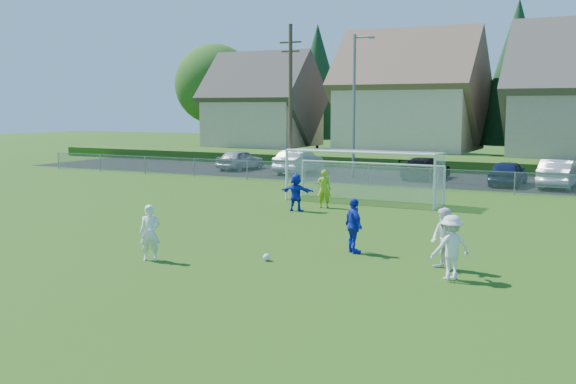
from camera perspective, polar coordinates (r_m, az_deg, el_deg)
name	(u,v)px	position (r m, az deg, el deg)	size (l,w,h in m)	color
ground	(153,277)	(18.56, -11.38, -7.11)	(160.00, 160.00, 0.00)	#193D0C
asphalt_lot	(429,179)	(43.28, 11.81, 1.10)	(60.00, 60.00, 0.00)	black
grass_embankment	(456,164)	(50.48, 14.07, 2.35)	(70.00, 6.00, 0.80)	#1E420F
soccer_ball	(267,257)	(20.08, -1.82, -5.54)	(0.22, 0.22, 0.22)	white
player_white_a	(150,233)	(20.40, -11.60, -3.40)	(0.61, 0.40, 1.67)	white
player_white_b	(444,239)	(19.26, 13.10, -3.93)	(0.86, 0.67, 1.77)	white
player_white_c	(451,247)	(18.35, 13.63, -4.57)	(1.11, 0.64, 1.72)	white
player_blue_a	(354,226)	(21.07, 5.60, -2.87)	(1.01, 0.42, 1.73)	#1428BE
player_blue_b	(296,192)	(29.39, 0.69, -0.03)	(1.52, 0.48, 1.64)	#1428BE
goalkeeper	(324,189)	(30.36, 3.07, 0.27)	(0.63, 0.41, 1.72)	#95C717
car_a	(240,160)	(48.71, -4.06, 2.76)	(1.70, 4.24, 1.44)	#A1A3A9
car_b	(299,162)	(45.99, 0.91, 2.59)	(1.68, 4.81, 1.59)	silver
car_d	(425,168)	(43.19, 11.56, 2.00)	(1.93, 4.74, 1.37)	black
car_e	(508,173)	(40.92, 18.12, 1.55)	(1.71, 4.25, 1.45)	#121A40
car_f	(558,174)	(40.72, 21.92, 1.46)	(1.68, 4.82, 1.59)	silver
soccer_goal	(365,168)	(32.26, 6.51, 2.02)	(7.42, 1.90, 2.50)	white
chainlink_fence	(402,177)	(37.96, 9.65, 1.24)	(52.06, 0.06, 1.20)	gray
streetlight	(355,102)	(43.00, 5.68, 7.63)	(1.38, 0.18, 9.00)	slate
utility_pole	(290,97)	(45.99, 0.21, 8.02)	(1.60, 0.26, 10.00)	#473321
houses_row	(506,71)	(57.32, 17.95, 9.72)	(53.90, 11.45, 13.27)	tan
tree_row	(507,79)	(63.64, 18.01, 9.06)	(65.98, 12.36, 13.80)	#382616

